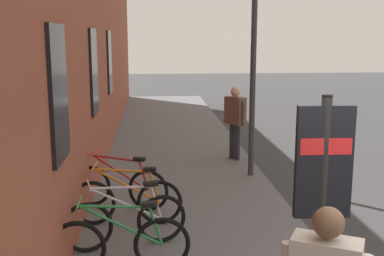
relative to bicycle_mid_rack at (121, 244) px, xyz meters
name	(u,v)px	position (x,y,z in m)	size (l,w,h in m)	color
ground	(311,180)	(4.01, -3.81, -0.51)	(60.00, 60.00, 0.00)	#38383A
sidewalk_pavement	(178,157)	(6.01, -1.06, -0.45)	(24.00, 3.50, 0.12)	slate
bicycle_mid_rack	(121,244)	(0.00, 0.00, 0.00)	(0.48, 1.77, 0.97)	black
bicycle_beside_lamp	(126,221)	(0.76, -0.03, 0.00)	(0.56, 1.74, 0.97)	black
bicycle_far_end	(127,201)	(1.60, 0.00, 0.00)	(0.48, 1.77, 0.97)	black
bicycle_end_of_row	(120,186)	(2.35, 0.15, 0.00)	(0.70, 1.69, 0.97)	black
transit_info_sign	(323,178)	(-1.32, -2.05, 1.21)	(0.10, 0.55, 2.40)	black
pedestrian_by_facade	(235,115)	(5.50, -2.40, 0.69)	(0.57, 0.50, 1.77)	#26262D
street_lamp	(254,38)	(4.14, -2.51, 2.51)	(0.28, 0.28, 4.86)	#333338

